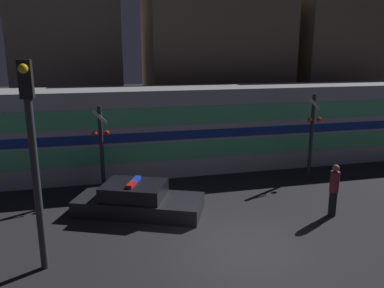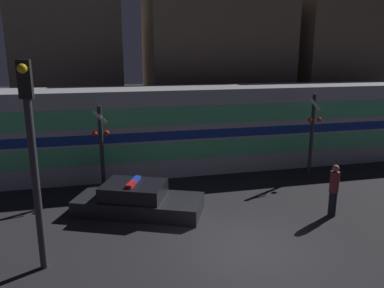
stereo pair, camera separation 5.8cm
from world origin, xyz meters
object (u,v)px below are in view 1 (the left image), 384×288
crossing_signal_near (312,133)px  train (230,126)px  police_car (138,201)px  traffic_light_corner (33,150)px  pedestrian (334,190)px

crossing_signal_near → train: bearing=139.0°
train → police_car: train is taller
train → traffic_light_corner: bearing=-135.2°
police_car → traffic_light_corner: bearing=-109.1°
crossing_signal_near → traffic_light_corner: bearing=-154.4°
pedestrian → traffic_light_corner: 9.65m
police_car → pedestrian: (6.54, -1.93, 0.52)m
crossing_signal_near → traffic_light_corner: size_ratio=0.70×
traffic_light_corner → train: bearing=44.8°
pedestrian → traffic_light_corner: size_ratio=0.34×
pedestrian → traffic_light_corner: traffic_light_corner is taller
police_car → pedestrian: bearing=7.2°
train → pedestrian: size_ratio=12.41×
pedestrian → crossing_signal_near: crossing_signal_near is taller
police_car → train: bearing=66.9°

